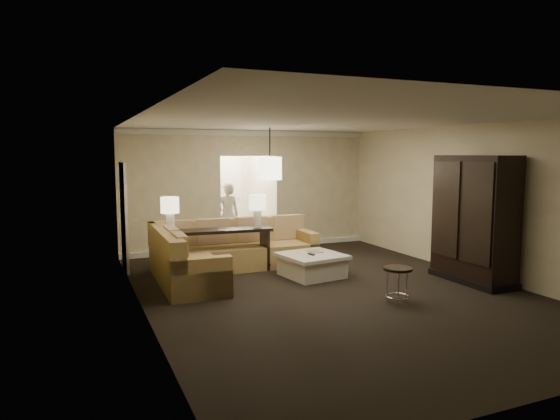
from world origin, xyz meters
name	(u,v)px	position (x,y,z in m)	size (l,w,h in m)	color
ground	(331,291)	(0.00, 0.00, 0.00)	(8.00, 8.00, 0.00)	black
wall_back	(249,190)	(0.00, 4.00, 1.40)	(6.00, 0.04, 2.80)	beige
wall_front	(550,251)	(0.00, -4.00, 1.40)	(6.00, 0.04, 2.80)	beige
wall_left	(142,216)	(-3.00, 0.00, 1.40)	(0.04, 8.00, 2.80)	beige
wall_right	(474,200)	(3.00, 0.00, 1.40)	(0.04, 8.00, 2.80)	beige
ceiling	(333,120)	(0.00, 0.00, 2.80)	(6.00, 8.00, 0.02)	silver
crown_molding	(250,133)	(0.00, 3.95, 2.73)	(6.00, 0.10, 0.12)	silver
baseboard	(251,246)	(0.00, 3.95, 0.06)	(6.00, 0.10, 0.12)	silver
side_door	(124,217)	(-2.97, 2.80, 1.05)	(0.05, 0.90, 2.10)	white
foyer	(232,190)	(0.00, 5.34, 1.30)	(1.44, 2.02, 2.80)	white
sectional_sofa	(222,254)	(-1.32, 1.86, 0.39)	(3.28, 2.60, 0.97)	brown
coffee_table	(312,265)	(0.15, 1.00, 0.22)	(1.19, 1.19, 0.44)	silver
console_table	(215,247)	(-1.40, 2.00, 0.50)	(2.19, 0.65, 0.83)	black
armoire	(474,222)	(2.59, -0.45, 1.07)	(0.66, 1.55, 2.23)	black
drink_table	(398,277)	(0.62, -0.96, 0.39)	(0.44, 0.44, 0.55)	black
table_lamp_left	(170,209)	(-2.23, 2.06, 1.26)	(0.33, 0.33, 0.64)	white
table_lamp_right	(257,206)	(-0.57, 1.94, 1.26)	(0.33, 0.33, 0.64)	white
pendant_light	(270,168)	(0.00, 2.70, 1.95)	(0.38, 0.38, 1.09)	black
person	(228,212)	(-0.45, 4.30, 0.87)	(0.63, 0.42, 1.74)	beige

